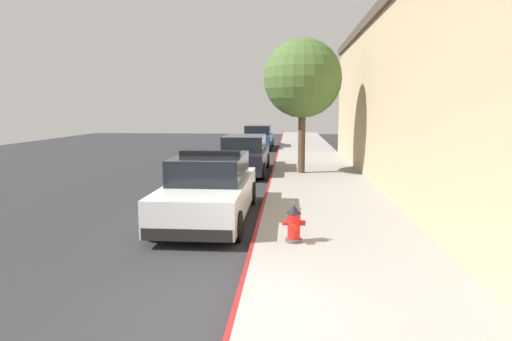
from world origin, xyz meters
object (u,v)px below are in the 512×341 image
(police_cruiser, at_px, (210,189))
(street_tree, at_px, (303,79))
(parked_car_silver_ahead, at_px, (244,155))
(fire_hydrant, at_px, (294,224))
(parked_car_dark_far, at_px, (258,138))

(police_cruiser, bearing_deg, street_tree, 70.16)
(police_cruiser, height_order, parked_car_silver_ahead, police_cruiser)
(fire_hydrant, distance_m, street_tree, 9.45)
(parked_car_silver_ahead, distance_m, parked_car_dark_far, 10.79)
(police_cruiser, distance_m, parked_car_dark_far, 18.36)
(police_cruiser, relative_size, street_tree, 0.94)
(police_cruiser, bearing_deg, parked_car_silver_ahead, 89.71)
(parked_car_dark_far, relative_size, street_tree, 0.94)
(parked_car_dark_far, xyz_separation_m, street_tree, (2.58, -11.71, 3.07))
(police_cruiser, distance_m, fire_hydrant, 3.00)
(parked_car_dark_far, xyz_separation_m, fire_hydrant, (2.21, -20.56, -0.22))
(parked_car_silver_ahead, xyz_separation_m, parked_car_dark_far, (-0.22, 10.79, 0.00))
(parked_car_silver_ahead, relative_size, fire_hydrant, 6.37)
(parked_car_silver_ahead, bearing_deg, parked_car_dark_far, 91.16)
(police_cruiser, distance_m, street_tree, 7.71)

